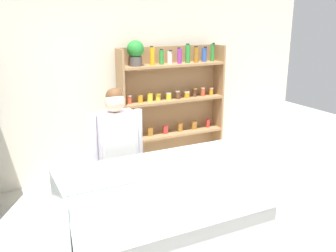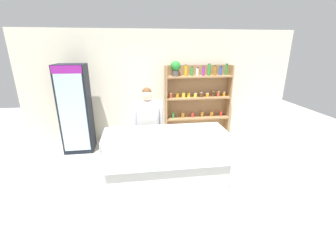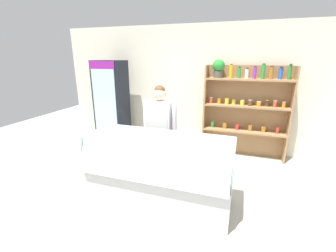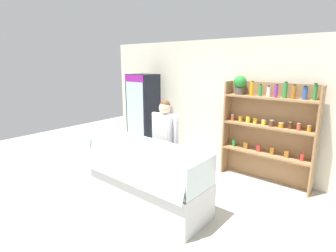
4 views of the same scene
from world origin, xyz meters
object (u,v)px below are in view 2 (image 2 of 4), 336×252
shelving_unit (196,96)px  shop_clerk (148,122)px  drinks_fridge (76,109)px  deli_display_case (166,169)px

shelving_unit → shop_clerk: bearing=-133.6°
drinks_fridge → shop_clerk: (1.55, -1.02, -0.04)m
shop_clerk → drinks_fridge: bearing=146.6°
shelving_unit → deli_display_case: size_ratio=0.99×
shelving_unit → shop_clerk: shelving_unit is taller
shelving_unit → deli_display_case: 2.47m
shelving_unit → shop_clerk: size_ratio=1.24×
drinks_fridge → shop_clerk: size_ratio=1.23×
deli_display_case → shop_clerk: 0.98m
shelving_unit → deli_display_case: bearing=-116.9°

